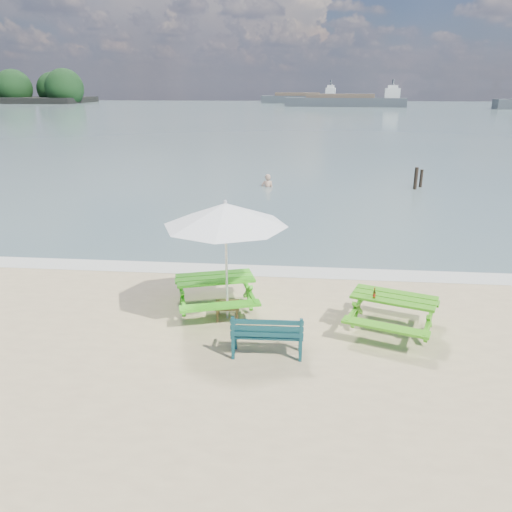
# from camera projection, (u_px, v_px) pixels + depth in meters

# --- Properties ---
(sea) EXTENTS (300.00, 300.00, 0.00)m
(sea) POSITION_uv_depth(u_px,v_px,m) (303.00, 114.00, 89.83)
(sea) COLOR slate
(sea) RESTS_ON ground
(foam_strip) EXTENTS (22.00, 0.90, 0.01)m
(foam_strip) POSITION_uv_depth(u_px,v_px,m) (278.00, 271.00, 14.16)
(foam_strip) COLOR silver
(foam_strip) RESTS_ON ground
(picnic_table_left) EXTENTS (2.27, 2.40, 0.84)m
(picnic_table_left) POSITION_uv_depth(u_px,v_px,m) (215.00, 294.00, 11.60)
(picnic_table_left) COLOR green
(picnic_table_left) RESTS_ON ground
(picnic_table_right) EXTENTS (2.25, 2.37, 0.82)m
(picnic_table_right) POSITION_uv_depth(u_px,v_px,m) (392.00, 315.00, 10.60)
(picnic_table_right) COLOR #42A118
(picnic_table_right) RESTS_ON ground
(park_bench) EXTENTS (1.40, 0.52, 0.85)m
(park_bench) POSITION_uv_depth(u_px,v_px,m) (267.00, 342.00, 9.72)
(park_bench) COLOR #0F3A41
(park_bench) RESTS_ON ground
(side_table) EXTENTS (0.60, 0.60, 0.35)m
(side_table) POSITION_uv_depth(u_px,v_px,m) (227.00, 311.00, 11.28)
(side_table) COLOR brown
(side_table) RESTS_ON ground
(patio_umbrella) EXTENTS (3.01, 3.01, 2.67)m
(patio_umbrella) POSITION_uv_depth(u_px,v_px,m) (225.00, 214.00, 10.56)
(patio_umbrella) COLOR silver
(patio_umbrella) RESTS_ON ground
(beer_bottle) EXTENTS (0.06, 0.06, 0.23)m
(beer_bottle) POSITION_uv_depth(u_px,v_px,m) (374.00, 295.00, 10.35)
(beer_bottle) COLOR #934515
(beer_bottle) RESTS_ON picnic_table_right
(swimmer) EXTENTS (0.65, 0.43, 1.79)m
(swimmer) POSITION_uv_depth(u_px,v_px,m) (267.00, 191.00, 26.09)
(swimmer) COLOR tan
(swimmer) RESTS_ON ground
(mooring_pilings) EXTENTS (0.57, 0.77, 1.31)m
(mooring_pilings) POSITION_uv_depth(u_px,v_px,m) (418.00, 180.00, 25.41)
(mooring_pilings) COLOR black
(mooring_pilings) RESTS_ON ground
(cargo_ships) EXTENTS (135.13, 38.24, 4.40)m
(cargo_ships) POSITION_uv_depth(u_px,v_px,m) (483.00, 102.00, 118.35)
(cargo_ships) COLOR #3C4248
(cargo_ships) RESTS_ON ground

